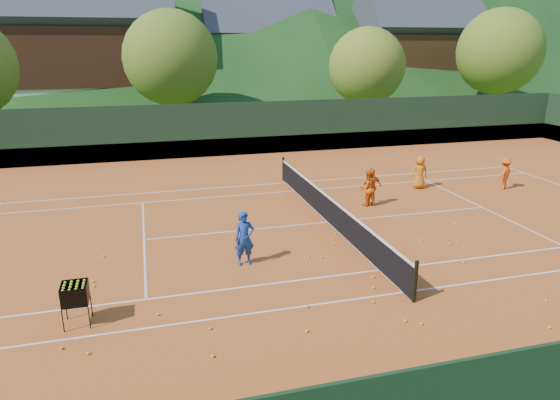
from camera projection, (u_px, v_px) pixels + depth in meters
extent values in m
plane|color=#2E4F18|center=(328.00, 223.00, 17.87)|extent=(400.00, 400.00, 0.00)
cube|color=#B9521E|center=(328.00, 222.00, 17.86)|extent=(40.00, 24.00, 0.02)
imported|color=#173D97|center=(244.00, 239.00, 14.23)|extent=(0.60, 0.42, 1.59)
imported|color=orange|center=(368.00, 188.00, 19.50)|extent=(0.71, 0.56, 1.44)
imported|color=orange|center=(372.00, 187.00, 19.52)|extent=(0.92, 0.49, 1.50)
imported|color=orange|center=(420.00, 172.00, 21.86)|extent=(0.76, 0.55, 1.44)
imported|color=orange|center=(504.00, 174.00, 21.73)|extent=(1.04, 0.86, 1.40)
sphere|color=#C9DD24|center=(449.00, 244.00, 15.82)|extent=(0.07, 0.07, 0.07)
sphere|color=#C9DD24|center=(94.00, 286.00, 13.09)|extent=(0.07, 0.07, 0.07)
sphere|color=#C9DD24|center=(322.00, 257.00, 14.86)|extent=(0.07, 0.07, 0.07)
sphere|color=#C9DD24|center=(93.00, 281.00, 13.34)|extent=(0.07, 0.07, 0.07)
sphere|color=#C9DD24|center=(455.00, 223.00, 17.64)|extent=(0.07, 0.07, 0.07)
sphere|color=#C9DD24|center=(421.00, 324.00, 11.31)|extent=(0.07, 0.07, 0.07)
sphere|color=#C9DD24|center=(373.00, 302.00, 12.27)|extent=(0.07, 0.07, 0.07)
sphere|color=#C9DD24|center=(62.00, 348.00, 10.41)|extent=(0.07, 0.07, 0.07)
sphere|color=#C9DD24|center=(373.00, 277.00, 13.59)|extent=(0.07, 0.07, 0.07)
sphere|color=#C9DD24|center=(464.00, 262.00, 14.51)|extent=(0.07, 0.07, 0.07)
sphere|color=#C9DD24|center=(335.00, 244.00, 15.83)|extent=(0.07, 0.07, 0.07)
sphere|color=#C9DD24|center=(88.00, 353.00, 10.23)|extent=(0.07, 0.07, 0.07)
sphere|color=#C9DD24|center=(458.00, 242.00, 15.98)|extent=(0.07, 0.07, 0.07)
sphere|color=#C9DD24|center=(336.00, 233.00, 16.74)|extent=(0.07, 0.07, 0.07)
sphere|color=#C9DD24|center=(550.00, 327.00, 11.17)|extent=(0.07, 0.07, 0.07)
sphere|color=#C9DD24|center=(104.00, 256.00, 14.91)|extent=(0.07, 0.07, 0.07)
sphere|color=#C9DD24|center=(413.00, 278.00, 13.51)|extent=(0.07, 0.07, 0.07)
sphere|color=#C9DD24|center=(158.00, 314.00, 11.71)|extent=(0.07, 0.07, 0.07)
sphere|color=#C9DD24|center=(422.00, 240.00, 16.16)|extent=(0.07, 0.07, 0.07)
sphere|color=#C9DD24|center=(210.00, 328.00, 11.13)|extent=(0.07, 0.07, 0.07)
sphere|color=#C9DD24|center=(213.00, 356.00, 10.14)|extent=(0.07, 0.07, 0.07)
sphere|color=#C9DD24|center=(307.00, 331.00, 11.02)|extent=(0.07, 0.07, 0.07)
sphere|color=#C9DD24|center=(405.00, 321.00, 11.44)|extent=(0.07, 0.07, 0.07)
sphere|color=#C9DD24|center=(373.00, 288.00, 12.99)|extent=(0.07, 0.07, 0.07)
sphere|color=#C9DD24|center=(546.00, 301.00, 12.33)|extent=(0.07, 0.07, 0.07)
sphere|color=#C9DD24|center=(308.00, 306.00, 12.06)|extent=(0.07, 0.07, 0.07)
sphere|color=#C9DD24|center=(309.00, 257.00, 14.89)|extent=(0.07, 0.07, 0.07)
cube|color=white|center=(404.00, 292.00, 12.81)|extent=(23.77, 0.06, 0.00)
cube|color=white|center=(286.00, 183.00, 22.91)|extent=(23.77, 0.06, 0.00)
cube|color=white|center=(380.00, 270.00, 14.07)|extent=(23.77, 0.06, 0.00)
cube|color=silver|center=(295.00, 191.00, 21.65)|extent=(23.77, 0.06, 0.00)
cube|color=silver|center=(144.00, 240.00, 16.25)|extent=(0.06, 8.23, 0.00)
cube|color=white|center=(482.00, 207.00, 19.47)|extent=(0.06, 8.23, 0.00)
cube|color=silver|center=(328.00, 222.00, 17.86)|extent=(12.80, 0.06, 0.00)
cube|color=silver|center=(328.00, 222.00, 17.86)|extent=(0.06, 10.97, 0.00)
cube|color=black|center=(329.00, 210.00, 17.73)|extent=(0.03, 11.97, 0.90)
cube|color=white|center=(329.00, 198.00, 17.59)|extent=(0.05, 11.97, 0.06)
cylinder|color=black|center=(415.00, 282.00, 12.19)|extent=(0.10, 0.10, 1.10)
cylinder|color=black|center=(283.00, 169.00, 23.20)|extent=(0.10, 0.10, 1.10)
cube|color=black|center=(255.00, 128.00, 28.46)|extent=(40.00, 0.05, 3.00)
cube|color=#1A5B2B|center=(255.00, 145.00, 28.76)|extent=(40.40, 0.05, 1.00)
cylinder|color=black|center=(63.00, 321.00, 10.97)|extent=(0.02, 0.02, 0.55)
cylinder|color=black|center=(89.00, 318.00, 11.11)|extent=(0.02, 0.02, 0.55)
cylinder|color=black|center=(66.00, 309.00, 11.48)|extent=(0.02, 0.02, 0.55)
cylinder|color=black|center=(91.00, 306.00, 11.62)|extent=(0.02, 0.02, 0.55)
cube|color=black|center=(76.00, 302.00, 11.21)|extent=(0.55, 0.55, 0.02)
cube|color=black|center=(73.00, 299.00, 10.89)|extent=(0.55, 0.02, 0.45)
cube|color=black|center=(76.00, 288.00, 11.40)|extent=(0.55, 0.02, 0.45)
cube|color=black|center=(62.00, 295.00, 11.08)|extent=(0.02, 0.55, 0.45)
cube|color=black|center=(88.00, 292.00, 11.22)|extent=(0.02, 0.55, 0.45)
sphere|color=#CCE526|center=(63.00, 291.00, 10.85)|extent=(0.07, 0.07, 0.07)
sphere|color=#CCE526|center=(63.00, 288.00, 10.98)|extent=(0.07, 0.07, 0.07)
sphere|color=#CCE526|center=(64.00, 285.00, 11.10)|extent=(0.07, 0.07, 0.07)
sphere|color=#CCE526|center=(65.00, 283.00, 11.23)|extent=(0.07, 0.07, 0.07)
sphere|color=#CCE526|center=(69.00, 290.00, 10.88)|extent=(0.07, 0.07, 0.07)
sphere|color=#CCE526|center=(70.00, 287.00, 11.01)|extent=(0.07, 0.07, 0.07)
sphere|color=#CCE526|center=(71.00, 285.00, 11.14)|extent=(0.07, 0.07, 0.07)
sphere|color=#CCE526|center=(72.00, 282.00, 11.26)|extent=(0.07, 0.07, 0.07)
sphere|color=#CCE526|center=(76.00, 289.00, 10.92)|extent=(0.07, 0.07, 0.07)
sphere|color=#CCE526|center=(77.00, 287.00, 11.04)|extent=(0.07, 0.07, 0.07)
sphere|color=#CCE526|center=(77.00, 284.00, 11.17)|extent=(0.07, 0.07, 0.07)
sphere|color=#CCE526|center=(78.00, 281.00, 11.30)|extent=(0.07, 0.07, 0.07)
sphere|color=#CCE526|center=(83.00, 289.00, 10.95)|extent=(0.07, 0.07, 0.07)
sphere|color=#CCE526|center=(83.00, 286.00, 11.08)|extent=(0.07, 0.07, 0.07)
sphere|color=#CCE526|center=(84.00, 283.00, 11.20)|extent=(0.07, 0.07, 0.07)
sphere|color=#CCE526|center=(84.00, 281.00, 11.33)|extent=(0.07, 0.07, 0.07)
cube|color=beige|center=(95.00, 101.00, 42.53)|extent=(12.00, 9.00, 2.88)
cube|color=#34190E|center=(90.00, 56.00, 41.43)|extent=(12.24, 9.18, 4.48)
cube|color=#3C3C43|center=(86.00, 20.00, 40.58)|extent=(13.80, 9.93, 9.93)
cube|color=beige|center=(266.00, 94.00, 50.29)|extent=(11.00, 8.00, 2.52)
cube|color=#3A1E0F|center=(265.00, 61.00, 49.32)|extent=(11.22, 8.16, 3.92)
cube|color=#3D3D45|center=(265.00, 34.00, 48.56)|extent=(12.65, 8.82, 8.82)
cube|color=beige|center=(410.00, 93.00, 50.10)|extent=(10.00, 8.00, 2.70)
cube|color=#39200F|center=(413.00, 58.00, 49.07)|extent=(10.20, 8.16, 4.20)
cube|color=#3C3C43|center=(415.00, 29.00, 48.26)|extent=(11.50, 8.82, 8.82)
cylinder|color=#3E2819|center=(174.00, 114.00, 34.84)|extent=(0.36, 0.36, 2.88)
sphere|color=#476F1D|center=(171.00, 58.00, 33.71)|extent=(6.40, 6.40, 6.40)
cylinder|color=#3E2819|center=(365.00, 111.00, 37.49)|extent=(0.36, 0.36, 2.52)
sphere|color=#567920|center=(367.00, 66.00, 36.50)|extent=(5.60, 5.60, 5.60)
cylinder|color=#3C2718|center=(493.00, 102.00, 41.35)|extent=(0.36, 0.36, 3.06)
sphere|color=#4B701D|center=(499.00, 52.00, 40.15)|extent=(6.80, 6.80, 6.80)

